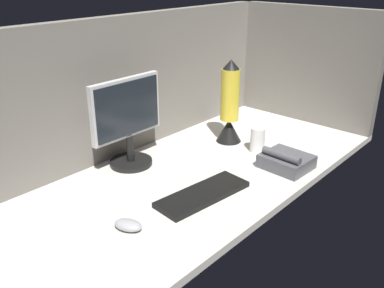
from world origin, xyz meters
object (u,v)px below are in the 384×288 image
at_px(monitor, 128,120).
at_px(mug_ceramic_white, 258,140).
at_px(desk_phone, 286,161).
at_px(mouse, 128,225).
at_px(lava_lamp, 230,108).
at_px(keyboard, 203,194).

relative_size(monitor, mug_ceramic_white, 3.26).
bearing_deg(desk_phone, monitor, 128.31).
bearing_deg(monitor, mouse, -131.36).
bearing_deg(lava_lamp, keyboard, -152.73).
relative_size(mouse, lava_lamp, 0.24).
bearing_deg(keyboard, mug_ceramic_white, 15.52).
relative_size(lava_lamp, desk_phone, 2.00).
relative_size(monitor, lava_lamp, 0.94).
bearing_deg(mouse, keyboard, -27.66).
distance_m(mouse, lava_lamp, 0.84).
bearing_deg(mouse, monitor, 28.93).
height_order(keyboard, lava_lamp, lava_lamp).
height_order(mouse, lava_lamp, lava_lamp).
bearing_deg(mouse, mug_ceramic_white, -17.28).
bearing_deg(monitor, keyboard, -90.51).
height_order(mouse, desk_phone, desk_phone).
height_order(monitor, keyboard, monitor).
xyz_separation_m(mouse, mug_ceramic_white, (0.79, 0.03, 0.04)).
bearing_deg(mouse, lava_lamp, -5.36).
distance_m(mouse, desk_phone, 0.74).
xyz_separation_m(mug_ceramic_white, desk_phone, (-0.06, -0.18, -0.03)).
distance_m(mug_ceramic_white, desk_phone, 0.19).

